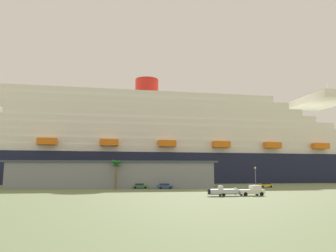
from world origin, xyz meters
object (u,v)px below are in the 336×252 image
(street_lamp, at_px, (255,174))
(parked_car_blue_suv, at_px, (165,186))
(small_boat_on_trailer, at_px, (226,191))
(parked_car_yellow_taxi, at_px, (266,185))
(pickup_truck, at_px, (252,191))
(cruise_ship, at_px, (208,149))
(palm_tree, at_px, (116,166))
(parked_car_green_wagon, at_px, (140,186))

(street_lamp, xyz_separation_m, parked_car_blue_suv, (-25.43, 9.53, -3.57))
(street_lamp, height_order, parked_car_blue_suv, street_lamp)
(small_boat_on_trailer, relative_size, parked_car_yellow_taxi, 1.95)
(pickup_truck, height_order, small_boat_on_trailer, pickup_truck)
(cruise_ship, relative_size, pickup_truck, 45.26)
(palm_tree, xyz_separation_m, parked_car_yellow_taxi, (49.83, 4.19, -6.05))
(pickup_truck, xyz_separation_m, parked_car_yellow_taxi, (20.09, 38.25, -0.21))
(parked_car_blue_suv, bearing_deg, parked_car_yellow_taxi, 7.60)
(parked_car_blue_suv, xyz_separation_m, parked_car_green_wagon, (-7.55, 2.11, -0.00))
(cruise_ship, bearing_deg, parked_car_yellow_taxi, -84.90)
(small_boat_on_trailer, relative_size, parked_car_blue_suv, 1.65)
(small_boat_on_trailer, height_order, parked_car_yellow_taxi, small_boat_on_trailer)
(small_boat_on_trailer, height_order, parked_car_green_wagon, small_boat_on_trailer)
(palm_tree, distance_m, parked_car_yellow_taxi, 50.37)
(palm_tree, bearing_deg, small_boat_on_trailer, -55.61)
(small_boat_on_trailer, distance_m, street_lamp, 30.06)
(street_lamp, relative_size, parked_car_blue_suv, 1.32)
(cruise_ship, height_order, small_boat_on_trailer, cruise_ship)
(palm_tree, xyz_separation_m, parked_car_blue_suv, (15.04, -0.45, -6.04))
(parked_car_yellow_taxi, bearing_deg, parked_car_blue_suv, -172.40)
(palm_tree, bearing_deg, parked_car_green_wagon, 12.51)
(parked_car_green_wagon, bearing_deg, pickup_truck, -58.08)
(palm_tree, distance_m, parked_car_blue_suv, 16.21)
(small_boat_on_trailer, bearing_deg, palm_tree, 124.39)
(cruise_ship, bearing_deg, street_lamp, -93.36)
(street_lamp, bearing_deg, parked_car_yellow_taxi, 56.56)
(small_boat_on_trailer, height_order, palm_tree, palm_tree)
(palm_tree, bearing_deg, parked_car_blue_suv, -1.72)
(pickup_truck, bearing_deg, small_boat_on_trailer, -173.32)
(small_boat_on_trailer, xyz_separation_m, street_lamp, (16.68, 24.77, 3.44))
(pickup_truck, xyz_separation_m, street_lamp, (10.73, 24.08, 3.36))
(palm_tree, xyz_separation_m, parked_car_green_wagon, (7.49, 1.66, -6.05))
(parked_car_blue_suv, bearing_deg, small_boat_on_trailer, -75.69)
(small_boat_on_trailer, distance_m, palm_tree, 42.53)
(cruise_ship, relative_size, palm_tree, 29.68)
(street_lamp, bearing_deg, parked_car_blue_suv, 159.45)
(small_boat_on_trailer, xyz_separation_m, parked_car_green_wagon, (-16.30, 36.42, -0.13))
(small_boat_on_trailer, xyz_separation_m, parked_car_yellow_taxi, (26.04, 38.95, -0.13))
(cruise_ship, height_order, pickup_truck, cruise_ship)
(cruise_ship, xyz_separation_m, palm_tree, (-44.68, -61.85, -10.34))
(palm_tree, relative_size, parked_car_yellow_taxi, 2.09)
(small_boat_on_trailer, bearing_deg, parked_car_blue_suv, 104.31)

